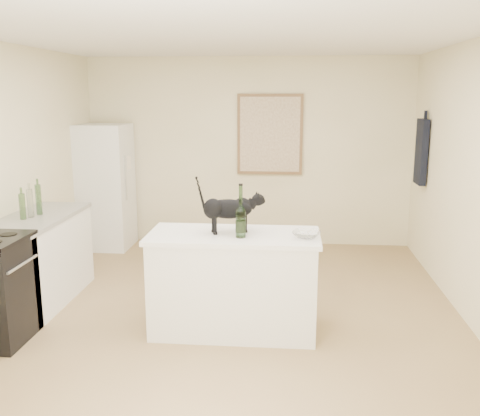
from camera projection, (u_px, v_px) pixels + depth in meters
name	position (u px, v px, depth m)	size (l,w,h in m)	color
floor	(226.00, 320.00, 5.08)	(5.50, 5.50, 0.00)	#9D7F53
ceiling	(224.00, 33.00, 4.54)	(5.50, 5.50, 0.00)	white
wall_back	(248.00, 152.00, 7.49)	(4.50, 4.50, 0.00)	#F8E9C0
wall_front	(143.00, 299.00, 2.13)	(4.50, 4.50, 0.00)	#F8E9C0
island_base	(234.00, 285.00, 4.78)	(1.44, 0.67, 0.86)	white
island_top	(234.00, 236.00, 4.69)	(1.50, 0.70, 0.04)	white
left_cabinets	(39.00, 261.00, 5.45)	(0.60, 1.40, 0.86)	white
left_countertop	(35.00, 218.00, 5.36)	(0.62, 1.44, 0.04)	gray
fridge	(105.00, 187.00, 7.36)	(0.68, 0.68, 1.70)	white
artwork_frame	(270.00, 135.00, 7.38)	(0.90, 0.03, 1.10)	brown
artwork_canvas	(270.00, 135.00, 7.36)	(0.82, 0.00, 1.02)	beige
hanging_garment	(421.00, 152.00, 6.59)	(0.08, 0.34, 0.80)	black
black_cat	(228.00, 211.00, 4.69)	(0.54, 0.16, 0.38)	black
wine_bottle	(241.00, 214.00, 4.53)	(0.09, 0.09, 0.41)	#204E1F
glass_bowl	(307.00, 235.00, 4.54)	(0.24, 0.24, 0.06)	white
fridge_paper	(128.00, 163.00, 7.28)	(0.00, 0.14, 0.18)	white
counter_bottle_cluster	(31.00, 203.00, 5.30)	(0.12, 0.28, 0.31)	#24551D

